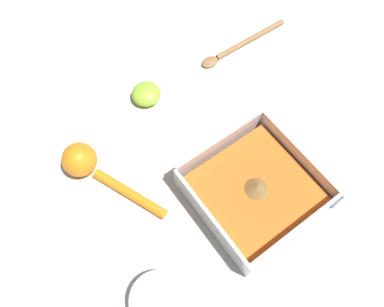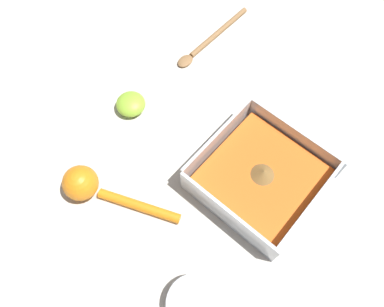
{
  "view_description": "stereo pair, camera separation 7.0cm",
  "coord_description": "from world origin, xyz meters",
  "px_view_note": "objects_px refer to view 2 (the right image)",
  "views": [
    {
      "loc": [
        0.13,
        -0.19,
        0.67
      ],
      "look_at": [
        -0.13,
        -0.01,
        0.03
      ],
      "focal_mm": 35.0,
      "sensor_mm": 36.0,
      "label": 1
    },
    {
      "loc": [
        0.08,
        -0.25,
        0.67
      ],
      "look_at": [
        -0.13,
        -0.01,
        0.03
      ],
      "focal_mm": 35.0,
      "sensor_mm": 36.0,
      "label": 2
    }
  ],
  "objects_px": {
    "lemon_squeezer": "(90,187)",
    "spice_bowl": "(195,304)",
    "square_dish": "(259,176)",
    "lemon_half": "(131,104)",
    "wooden_spoon": "(210,40)"
  },
  "relations": [
    {
      "from": "lemon_squeezer",
      "to": "lemon_half",
      "type": "distance_m",
      "value": 0.2
    },
    {
      "from": "lemon_half",
      "to": "wooden_spoon",
      "type": "distance_m",
      "value": 0.25
    },
    {
      "from": "square_dish",
      "to": "wooden_spoon",
      "type": "distance_m",
      "value": 0.36
    },
    {
      "from": "lemon_squeezer",
      "to": "square_dish",
      "type": "bearing_deg",
      "value": -157.15
    },
    {
      "from": "spice_bowl",
      "to": "lemon_squeezer",
      "type": "bearing_deg",
      "value": 174.93
    },
    {
      "from": "lemon_squeezer",
      "to": "wooden_spoon",
      "type": "xyz_separation_m",
      "value": [
        -0.07,
        0.43,
        -0.02
      ]
    },
    {
      "from": "lemon_squeezer",
      "to": "spice_bowl",
      "type": "bearing_deg",
      "value": 152.46
    },
    {
      "from": "lemon_squeezer",
      "to": "lemon_half",
      "type": "bearing_deg",
      "value": -88.81
    },
    {
      "from": "spice_bowl",
      "to": "wooden_spoon",
      "type": "relative_size",
      "value": 0.4
    },
    {
      "from": "lemon_half",
      "to": "spice_bowl",
      "type": "bearing_deg",
      "value": -30.09
    },
    {
      "from": "spice_bowl",
      "to": "lemon_half",
      "type": "height_order",
      "value": "lemon_half"
    },
    {
      "from": "square_dish",
      "to": "spice_bowl",
      "type": "relative_size",
      "value": 2.29
    },
    {
      "from": "lemon_squeezer",
      "to": "wooden_spoon",
      "type": "height_order",
      "value": "lemon_squeezer"
    },
    {
      "from": "square_dish",
      "to": "lemon_half",
      "type": "height_order",
      "value": "square_dish"
    },
    {
      "from": "square_dish",
      "to": "spice_bowl",
      "type": "distance_m",
      "value": 0.25
    }
  ]
}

